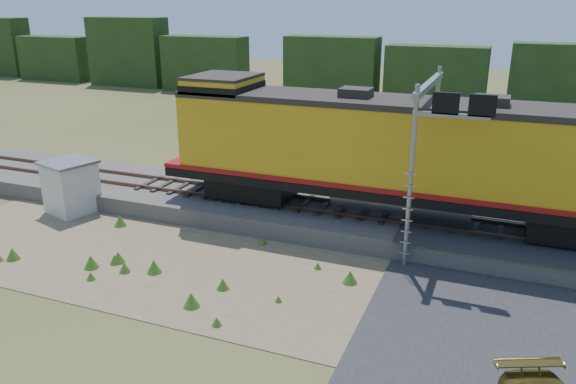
% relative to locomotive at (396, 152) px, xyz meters
% --- Properties ---
extents(ground, '(140.00, 140.00, 0.00)m').
position_rel_locomotive_xyz_m(ground, '(-2.96, -6.00, -3.57)').
color(ground, '#475123').
rests_on(ground, ground).
extents(ballast, '(70.00, 5.00, 0.80)m').
position_rel_locomotive_xyz_m(ballast, '(-2.96, -0.00, -3.17)').
color(ballast, slate).
rests_on(ballast, ground).
extents(rails, '(70.00, 1.54, 0.16)m').
position_rel_locomotive_xyz_m(rails, '(-2.96, -0.00, -2.69)').
color(rails, brown).
rests_on(rails, ballast).
extents(dirt_shoulder, '(26.00, 8.00, 0.03)m').
position_rel_locomotive_xyz_m(dirt_shoulder, '(-4.96, -5.50, -3.55)').
color(dirt_shoulder, '#8C7754').
rests_on(dirt_shoulder, ground).
extents(road, '(7.00, 66.00, 0.86)m').
position_rel_locomotive_xyz_m(road, '(4.04, -5.26, -3.48)').
color(road, '#38383A').
rests_on(road, ground).
extents(tree_line_north, '(130.00, 3.00, 6.50)m').
position_rel_locomotive_xyz_m(tree_line_north, '(-2.96, 32.00, -0.50)').
color(tree_line_north, '#1F3A15').
rests_on(tree_line_north, ground).
extents(weed_clumps, '(15.00, 6.20, 0.56)m').
position_rel_locomotive_xyz_m(weed_clumps, '(-6.46, -5.90, -3.57)').
color(weed_clumps, '#3A651D').
rests_on(weed_clumps, ground).
extents(locomotive, '(20.47, 3.12, 5.28)m').
position_rel_locomotive_xyz_m(locomotive, '(0.00, 0.00, 0.00)').
color(locomotive, black).
rests_on(locomotive, rails).
extents(shed, '(2.56, 2.56, 2.44)m').
position_rel_locomotive_xyz_m(shed, '(-14.20, -2.82, -2.33)').
color(shed, silver).
rests_on(shed, ground).
extents(signal_gantry, '(2.65, 6.20, 6.68)m').
position_rel_locomotive_xyz_m(signal_gantry, '(1.41, -0.65, 1.47)').
color(signal_gantry, gray).
rests_on(signal_gantry, ground).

